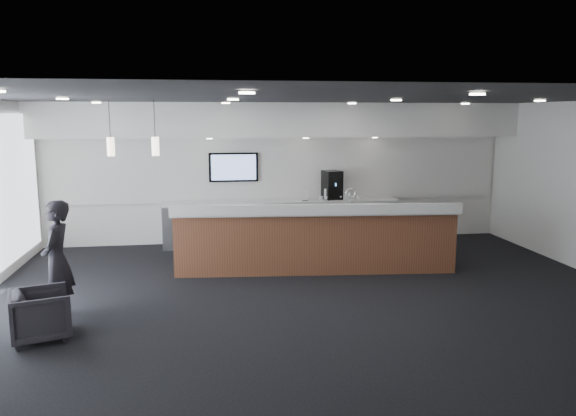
{
  "coord_description": "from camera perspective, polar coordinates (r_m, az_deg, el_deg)",
  "views": [
    {
      "loc": [
        -1.64,
        -8.08,
        2.76
      ],
      "look_at": [
        -0.22,
        1.3,
        1.18
      ],
      "focal_mm": 35.0,
      "sensor_mm": 36.0,
      "label": 1
    }
  ],
  "objects": [
    {
      "name": "ground",
      "position": [
        8.7,
        2.74,
        -9.05
      ],
      "size": [
        10.0,
        10.0,
        0.0
      ],
      "primitive_type": "plane",
      "color": "black",
      "rests_on": "ground"
    },
    {
      "name": "ceiling",
      "position": [
        8.25,
        2.9,
        11.13
      ],
      "size": [
        10.0,
        8.0,
        0.02
      ],
      "primitive_type": "cube",
      "color": "black",
      "rests_on": "back_wall"
    },
    {
      "name": "back_wall",
      "position": [
        12.26,
        -0.89,
        3.57
      ],
      "size": [
        10.0,
        0.02,
        3.0
      ],
      "primitive_type": "cube",
      "color": "silver",
      "rests_on": "ground"
    },
    {
      "name": "soffit_bulkhead",
      "position": [
        11.75,
        -0.6,
        8.93
      ],
      "size": [
        10.0,
        0.9,
        0.7
      ],
      "primitive_type": "cube",
      "color": "silver",
      "rests_on": "back_wall"
    },
    {
      "name": "alcove_panel",
      "position": [
        12.22,
        -0.87,
        4.02
      ],
      "size": [
        9.8,
        0.06,
        1.4
      ],
      "primitive_type": "cube",
      "color": "silver",
      "rests_on": "back_wall"
    },
    {
      "name": "back_credenza",
      "position": [
        12.05,
        -0.64,
        -1.44
      ],
      "size": [
        5.06,
        0.66,
        0.95
      ],
      "color": "gray",
      "rests_on": "ground"
    },
    {
      "name": "wall_tv",
      "position": [
        12.06,
        -5.55,
        4.14
      ],
      "size": [
        1.05,
        0.08,
        0.62
      ],
      "color": "black",
      "rests_on": "back_wall"
    },
    {
      "name": "pendant_left",
      "position": [
        8.93,
        -13.56,
        5.94
      ],
      "size": [
        0.12,
        0.12,
        0.3
      ],
      "primitive_type": "cylinder",
      "color": "beige",
      "rests_on": "ceiling"
    },
    {
      "name": "pendant_right",
      "position": [
        9.02,
        -18.02,
        5.77
      ],
      "size": [
        0.12,
        0.12,
        0.3
      ],
      "primitive_type": "cylinder",
      "color": "beige",
      "rests_on": "ceiling"
    },
    {
      "name": "ceiling_can_lights",
      "position": [
        8.25,
        2.9,
        10.92
      ],
      "size": [
        7.0,
        5.0,
        0.02
      ],
      "primitive_type": null,
      "color": "white",
      "rests_on": "ceiling"
    },
    {
      "name": "service_counter",
      "position": [
        9.99,
        2.75,
        -3.17
      ],
      "size": [
        5.03,
        1.27,
        1.49
      ],
      "rotation": [
        0.0,
        0.0,
        -0.09
      ],
      "color": "brown",
      "rests_on": "ground"
    },
    {
      "name": "coffee_machine",
      "position": [
        12.17,
        4.49,
        2.35
      ],
      "size": [
        0.43,
        0.51,
        0.62
      ],
      "rotation": [
        0.0,
        0.0,
        0.21
      ],
      "color": "black",
      "rests_on": "back_credenza"
    },
    {
      "name": "info_sign_left",
      "position": [
        11.92,
        1.74,
        1.25
      ],
      "size": [
        0.15,
        0.04,
        0.21
      ],
      "primitive_type": "cube",
      "rotation": [
        0.0,
        0.0,
        0.15
      ],
      "color": "white",
      "rests_on": "back_credenza"
    },
    {
      "name": "info_sign_right",
      "position": [
        12.04,
        4.11,
        1.38
      ],
      "size": [
        0.18,
        0.08,
        0.24
      ],
      "primitive_type": "cube",
      "rotation": [
        0.0,
        0.0,
        -0.34
      ],
      "color": "white",
      "rests_on": "back_credenza"
    },
    {
      "name": "armchair",
      "position": [
        7.7,
        -23.83,
        -9.88
      ],
      "size": [
        0.87,
        0.85,
        0.63
      ],
      "primitive_type": "imported",
      "rotation": [
        0.0,
        0.0,
        1.88
      ],
      "color": "black",
      "rests_on": "ground"
    },
    {
      "name": "lounge_guest",
      "position": [
        8.22,
        -22.41,
        -4.94
      ],
      "size": [
        0.41,
        0.61,
        1.63
      ],
      "primitive_type": "imported",
      "rotation": [
        0.0,
        0.0,
        -1.61
      ],
      "color": "black",
      "rests_on": "ground"
    },
    {
      "name": "cup_0",
      "position": [
        12.22,
        7.22,
        1.08
      ],
      "size": [
        0.09,
        0.09,
        0.09
      ],
      "primitive_type": "imported",
      "color": "white",
      "rests_on": "back_credenza"
    },
    {
      "name": "cup_1",
      "position": [
        12.18,
        6.58,
        1.07
      ],
      "size": [
        0.13,
        0.13,
        0.09
      ],
      "primitive_type": "imported",
      "rotation": [
        0.0,
        0.0,
        0.65
      ],
      "color": "white",
      "rests_on": "back_credenza"
    },
    {
      "name": "cup_2",
      "position": [
        12.15,
        5.95,
        1.06
      ],
      "size": [
        0.11,
        0.11,
        0.09
      ],
      "primitive_type": "imported",
      "rotation": [
        0.0,
        0.0,
        1.29
      ],
      "color": "white",
      "rests_on": "back_credenza"
    },
    {
      "name": "cup_3",
      "position": [
        12.11,
        5.3,
        1.04
      ],
      "size": [
        0.12,
        0.12,
        0.09
      ],
      "primitive_type": "imported",
      "rotation": [
        0.0,
        0.0,
        1.94
      ],
      "color": "white",
      "rests_on": "back_credenza"
    },
    {
      "name": "cup_4",
      "position": [
        12.08,
        4.66,
        1.03
      ],
      "size": [
        0.13,
        0.13,
        0.09
      ],
      "primitive_type": "imported",
      "rotation": [
        0.0,
        0.0,
        2.58
      ],
      "color": "white",
      "rests_on": "back_credenza"
    },
    {
      "name": "cup_5",
      "position": [
        12.05,
        4.01,
        1.02
      ],
      "size": [
        0.1,
        0.1,
        0.09
      ],
      "primitive_type": "imported",
      "rotation": [
        0.0,
        0.0,
        3.23
      ],
      "color": "white",
      "rests_on": "back_credenza"
    },
    {
      "name": "cup_6",
      "position": [
        12.02,
        3.36,
        1.0
      ],
      "size": [
        0.13,
        0.13,
        0.09
      ],
      "primitive_type": "imported",
      "rotation": [
        0.0,
        0.0,
        3.87
      ],
      "color": "white",
      "rests_on": "back_credenza"
    }
  ]
}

